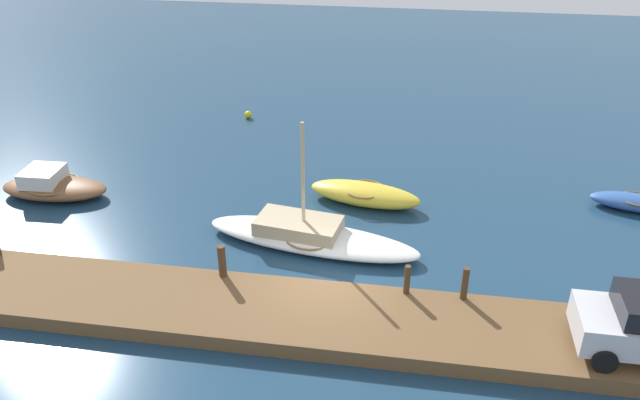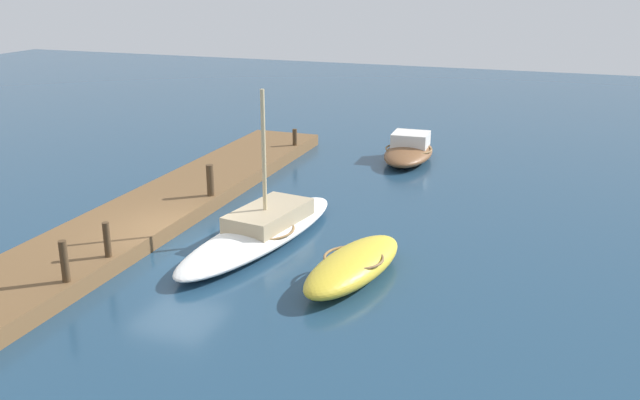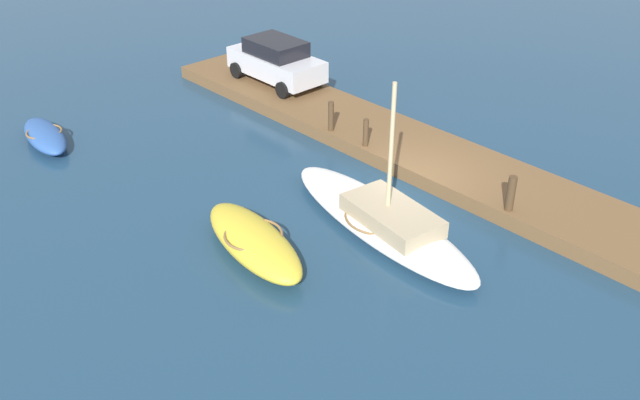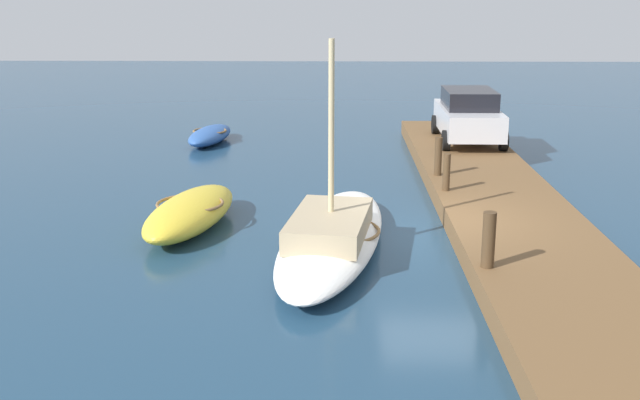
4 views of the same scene
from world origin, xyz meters
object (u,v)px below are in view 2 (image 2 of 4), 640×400
sailboat_white (262,230)px  mooring_post_east (64,261)px  mooring_post_west (295,137)px  rowboat_yellow (354,265)px  motorboat_brown (409,151)px  mooring_post_mid_west (210,180)px  mooring_post_mid_east (107,240)px

sailboat_white → mooring_post_east: size_ratio=7.36×
mooring_post_west → rowboat_yellow: bearing=28.7°
motorboat_brown → mooring_post_east: mooring_post_east is taller
mooring_post_west → mooring_post_mid_west: 7.49m
rowboat_yellow → mooring_post_east: 7.08m
rowboat_yellow → mooring_post_mid_east: size_ratio=4.79×
motorboat_brown → mooring_post_mid_east: bearing=-21.4°
mooring_post_west → mooring_post_mid_west: (7.49, 0.00, 0.17)m
mooring_post_west → mooring_post_mid_east: 13.05m
mooring_post_mid_west → mooring_post_mid_east: size_ratio=1.11×
motorboat_brown → mooring_post_west: (0.87, -4.81, 0.39)m
rowboat_yellow → sailboat_white: 3.65m
mooring_post_west → mooring_post_east: size_ratio=0.67×
motorboat_brown → mooring_post_east: bearing=-19.5°
rowboat_yellow → sailboat_white: (-1.58, -3.30, -0.01)m
rowboat_yellow → mooring_post_east: size_ratio=4.32×
rowboat_yellow → mooring_post_east: (3.45, -6.15, 0.60)m
motorboat_brown → mooring_post_mid_west: bearing=-32.3°
mooring_post_mid_east → sailboat_white: bearing=139.9°
sailboat_white → mooring_post_mid_east: bearing=-31.4°
sailboat_white → mooring_post_mid_east: 4.46m
rowboat_yellow → motorboat_brown: size_ratio=1.06×
mooring_post_west → mooring_post_mid_west: bearing=0.0°
rowboat_yellow → mooring_post_west: (-11.24, -6.15, 0.43)m
mooring_post_west → mooring_post_mid_east: mooring_post_mid_east is taller
rowboat_yellow → mooring_post_mid_west: 7.23m
rowboat_yellow → mooring_post_mid_east: (1.81, -6.15, 0.54)m
rowboat_yellow → motorboat_brown: (-12.10, -1.34, 0.04)m
sailboat_white → motorboat_brown: (-10.53, 1.95, 0.05)m
mooring_post_east → mooring_post_west: bearing=180.0°
mooring_post_mid_east → mooring_post_east: 1.64m
mooring_post_west → mooring_post_mid_west: size_ratio=0.67×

